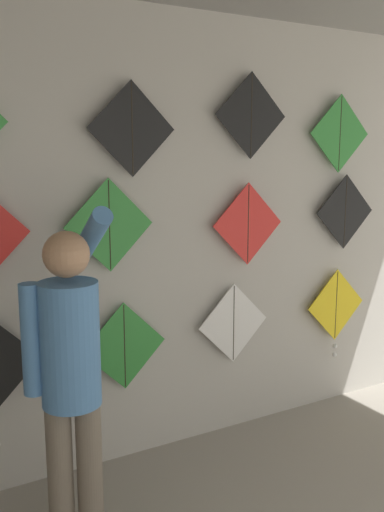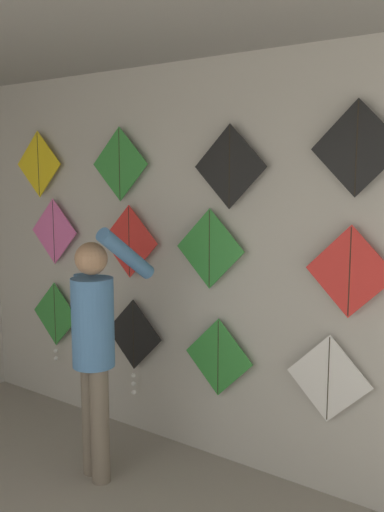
{
  "view_description": "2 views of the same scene",
  "coord_description": "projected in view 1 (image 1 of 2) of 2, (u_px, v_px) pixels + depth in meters",
  "views": [
    {
      "loc": [
        -1.28,
        1.0,
        1.95
      ],
      "look_at": [
        0.36,
        3.87,
        1.34
      ],
      "focal_mm": 40.0,
      "sensor_mm": 36.0,
      "label": 1
    },
    {
      "loc": [
        2.11,
        0.92,
        2.05
      ],
      "look_at": [
        -0.03,
        3.87,
        1.5
      ],
      "focal_mm": 40.0,
      "sensor_mm": 36.0,
      "label": 2
    }
  ],
  "objects": [
    {
      "name": "back_panel",
      "position": [
        113.0,
        243.0,
        3.46
      ],
      "size": [
        5.86,
        0.06,
        2.8
      ],
      "primitive_type": "cube",
      "color": "#BCB7AD",
      "rests_on": "ground"
    },
    {
      "name": "kite_9",
      "position": [
        345.0,
        212.0,
        4.25
      ],
      "size": [
        0.55,
        0.01,
        0.55
      ],
      "color": "black"
    },
    {
      "name": "kite_8",
      "position": [
        248.0,
        224.0,
        3.83
      ],
      "size": [
        0.55,
        0.01,
        0.55
      ],
      "color": "red"
    },
    {
      "name": "kite_14",
      "position": [
        340.0,
        134.0,
        4.1
      ],
      "size": [
        0.55,
        0.01,
        0.55
      ],
      "color": "#338C38"
    },
    {
      "name": "kite_12",
      "position": [
        132.0,
        129.0,
        3.31
      ],
      "size": [
        0.55,
        0.01,
        0.55
      ],
      "color": "black"
    },
    {
      "name": "kite_4",
      "position": [
        336.0,
        308.0,
        4.36
      ],
      "size": [
        0.55,
        0.04,
        0.69
      ],
      "color": "yellow"
    },
    {
      "name": "shopkeeper",
      "position": [
        70.0,
        367.0,
        2.65
      ],
      "size": [
        0.41,
        0.54,
        1.71
      ],
      "rotation": [
        0.0,
        0.0,
        -0.33
      ],
      "color": "#726656",
      "rests_on": "ground"
    },
    {
      "name": "kite_3",
      "position": [
        233.0,
        323.0,
        3.9
      ],
      "size": [
        0.55,
        0.01,
        0.55
      ],
      "color": "white"
    },
    {
      "name": "kite_7",
      "position": [
        109.0,
        225.0,
        3.33
      ],
      "size": [
        0.55,
        0.01,
        0.55
      ],
      "color": "#338C38"
    },
    {
      "name": "kite_2",
      "position": [
        124.0,
        346.0,
        3.51
      ],
      "size": [
        0.55,
        0.01,
        0.55
      ],
      "color": "#338C38"
    },
    {
      "name": "kite_13",
      "position": [
        251.0,
        116.0,
        3.7
      ],
      "size": [
        0.55,
        0.01,
        0.55
      ],
      "color": "black"
    }
  ]
}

